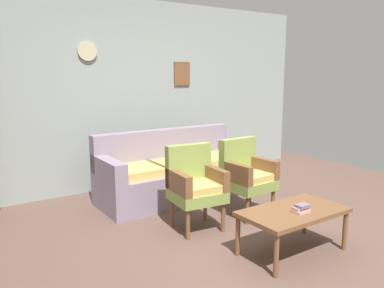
{
  "coord_description": "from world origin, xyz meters",
  "views": [
    {
      "loc": [
        -2.43,
        -2.62,
        1.67
      ],
      "look_at": [
        0.07,
        1.07,
        0.85
      ],
      "focal_mm": 36.52,
      "sensor_mm": 36.0,
      "label": 1
    }
  ],
  "objects_px": {
    "armchair_by_doorway": "(195,183)",
    "armchair_near_couch_end": "(246,173)",
    "coffee_table": "(293,214)",
    "book_stack_on_table": "(301,208)",
    "floral_couch": "(175,174)"
  },
  "relations": [
    {
      "from": "armchair_by_doorway",
      "to": "armchair_near_couch_end",
      "type": "relative_size",
      "value": 1.0
    },
    {
      "from": "coffee_table",
      "to": "book_stack_on_table",
      "type": "distance_m",
      "value": 0.12
    },
    {
      "from": "armchair_by_doorway",
      "to": "armchair_near_couch_end",
      "type": "xyz_separation_m",
      "value": [
        0.74,
        0.01,
        0.0
      ]
    },
    {
      "from": "floral_couch",
      "to": "book_stack_on_table",
      "type": "distance_m",
      "value": 2.11
    },
    {
      "from": "armchair_by_doorway",
      "to": "coffee_table",
      "type": "bearing_deg",
      "value": -67.47
    },
    {
      "from": "floral_couch",
      "to": "armchair_near_couch_end",
      "type": "xyz_separation_m",
      "value": [
        0.37,
        -1.01,
        0.17
      ]
    },
    {
      "from": "armchair_by_doorway",
      "to": "book_stack_on_table",
      "type": "distance_m",
      "value": 1.17
    },
    {
      "from": "armchair_by_doorway",
      "to": "book_stack_on_table",
      "type": "bearing_deg",
      "value": -68.46
    },
    {
      "from": "armchair_near_couch_end",
      "to": "coffee_table",
      "type": "xyz_separation_m",
      "value": [
        -0.32,
        -1.01,
        -0.12
      ]
    },
    {
      "from": "floral_couch",
      "to": "armchair_by_doorway",
      "type": "distance_m",
      "value": 1.1
    },
    {
      "from": "floral_couch",
      "to": "armchair_by_doorway",
      "type": "xyz_separation_m",
      "value": [
        -0.37,
        -1.02,
        0.17
      ]
    },
    {
      "from": "book_stack_on_table",
      "to": "floral_couch",
      "type": "bearing_deg",
      "value": 91.59
    },
    {
      "from": "floral_couch",
      "to": "coffee_table",
      "type": "distance_m",
      "value": 2.02
    },
    {
      "from": "armchair_by_doorway",
      "to": "book_stack_on_table",
      "type": "xyz_separation_m",
      "value": [
        0.43,
        -1.08,
        -0.04
      ]
    },
    {
      "from": "coffee_table",
      "to": "book_stack_on_table",
      "type": "height_order",
      "value": "book_stack_on_table"
    }
  ]
}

